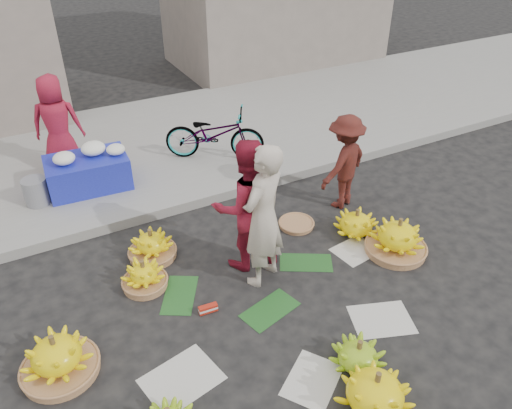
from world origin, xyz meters
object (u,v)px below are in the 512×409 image
vendor_cream (263,217)px  banana_bunch_4 (398,238)px  banana_bunch_0 (57,357)px  bicycle (214,134)px  flower_table (88,170)px

vendor_cream → banana_bunch_4: bearing=139.1°
banana_bunch_0 → bicycle: size_ratio=0.51×
banana_bunch_4 → vendor_cream: (-1.74, 0.37, 0.66)m
banana_bunch_4 → flower_table: (-3.10, 3.28, 0.17)m
vendor_cream → flower_table: size_ratio=1.46×
banana_bunch_0 → flower_table: size_ratio=0.68×
flower_table → banana_bunch_4: bearing=-43.0°
banana_bunch_0 → bicycle: 4.42m
banana_bunch_0 → banana_bunch_4: (4.13, -0.09, 0.01)m
vendor_cream → flower_table: bearing=-93.7°
banana_bunch_4 → flower_table: flower_table is taller
banana_bunch_4 → bicycle: (-1.06, 3.25, 0.32)m
flower_table → vendor_cream: bearing=-61.3°
banana_bunch_0 → vendor_cream: bearing=6.7°
banana_bunch_0 → bicycle: (3.07, 3.16, 0.33)m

